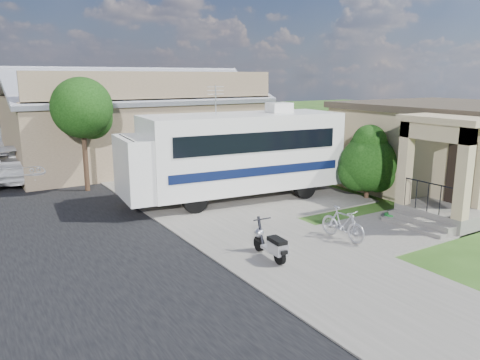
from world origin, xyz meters
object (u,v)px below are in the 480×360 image
bicycle (343,226)px  garden_hose (390,217)px  motorhome (235,152)px  shrub (368,161)px  scooter (271,245)px  pickup_truck (16,163)px

bicycle → garden_hose: bicycle is taller
motorhome → bicycle: (0.20, -5.57, -1.35)m
shrub → garden_hose: size_ratio=7.33×
motorhome → shrub: bearing=-24.3°
scooter → garden_hose: scooter is taller
bicycle → shrub: bearing=30.4°
shrub → motorhome: bearing=150.1°
bicycle → pickup_truck: pickup_truck is taller
pickup_truck → motorhome: bearing=136.1°
motorhome → bicycle: size_ratio=5.50×
pickup_truck → garden_hose: pickup_truck is taller
shrub → pickup_truck: (-10.97, 10.70, -0.66)m
garden_hose → pickup_truck: bearing=126.1°
shrub → scooter: shrub is taller
motorhome → pickup_truck: size_ratio=1.48×
pickup_truck → garden_hose: size_ratio=14.72×
motorhome → garden_hose: size_ratio=21.82×
shrub → scooter: size_ratio=1.96×
scooter → garden_hose: bearing=12.2°
bicycle → scooter: bearing=177.0°
garden_hose → scooter: bearing=-171.8°
shrub → scooter: bearing=-154.9°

